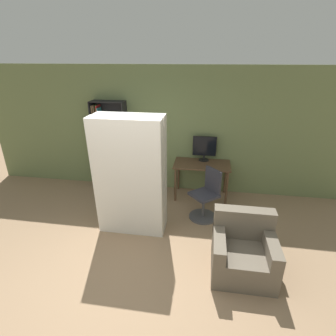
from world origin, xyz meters
name	(u,v)px	position (x,y,z in m)	size (l,w,h in m)	color
ground_plane	(121,282)	(0.00, 0.00, 0.00)	(16.00, 16.00, 0.00)	#937556
wall_back	(160,131)	(0.00, 2.93, 1.35)	(8.00, 0.06, 2.70)	#6B7A4C
desk	(202,168)	(0.96, 2.58, 0.66)	(1.17, 0.65, 0.77)	brown
monitor	(204,148)	(0.99, 2.78, 1.06)	(0.50, 0.21, 0.53)	black
office_chair	(206,198)	(1.08, 1.79, 0.40)	(0.62, 0.62, 0.96)	#4C4C51
bookshelf	(108,148)	(-1.16, 2.78, 0.93)	(0.73, 0.32, 1.99)	black
mattress_near	(129,180)	(-0.17, 1.11, 1.01)	(1.13, 0.32, 2.03)	silver
mattress_far	(133,173)	(-0.17, 1.37, 1.01)	(1.13, 0.27, 2.03)	silver
armchair	(243,251)	(1.63, 0.52, 0.32)	(0.85, 0.80, 0.85)	#665B4C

